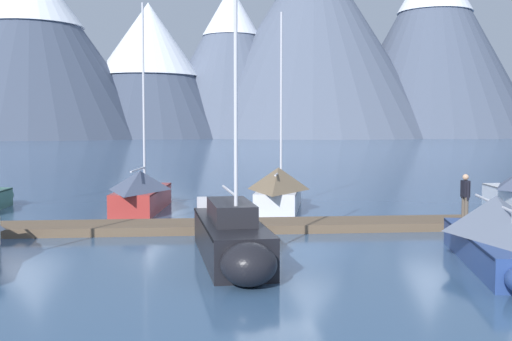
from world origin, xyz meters
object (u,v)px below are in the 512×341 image
Objects in this scene: person_on_dock at (465,194)px; sailboat_far_berth at (279,189)px; sailboat_mid_dock_starboard at (232,237)px; sailboat_outer_slip at (500,233)px; sailboat_mid_dock_port at (144,191)px.

sailboat_far_berth is at bearing 133.79° from person_on_dock.
person_on_dock is (8.79, 4.74, 0.59)m from sailboat_mid_dock_starboard.
sailboat_mid_dock_port is at bearing 129.31° from sailboat_outer_slip.
person_on_dock is (12.00, -6.64, 0.42)m from sailboat_mid_dock_port.
sailboat_outer_slip is (4.22, -12.11, -0.05)m from sailboat_far_berth.
sailboat_mid_dock_port is at bearing 175.61° from sailboat_far_berth.
sailboat_mid_dock_port reaches higher than sailboat_far_berth.
sailboat_mid_dock_starboard is 1.05× the size of sailboat_outer_slip.
sailboat_outer_slip is 6.19m from person_on_dock.
sailboat_outer_slip is at bearing -50.69° from sailboat_mid_dock_port.
sailboat_mid_dock_port reaches higher than sailboat_mid_dock_starboard.
sailboat_far_berth is at bearing 75.29° from sailboat_mid_dock_starboard.
sailboat_mid_dock_port reaches higher than sailboat_outer_slip.
sailboat_outer_slip is at bearing -9.57° from sailboat_mid_dock_starboard.
sailboat_outer_slip is 4.44× the size of person_on_dock.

